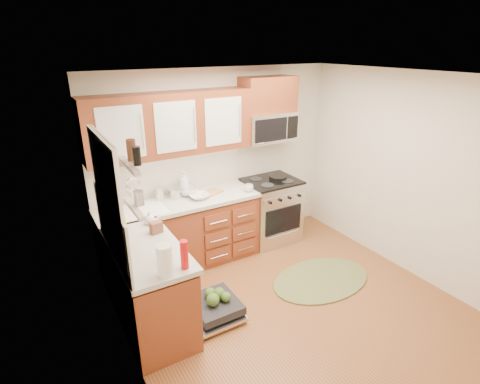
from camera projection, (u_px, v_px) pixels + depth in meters
floor at (292, 306)px, 4.25m from camera, size 3.50×3.50×0.00m
ceiling at (306, 77)px, 3.32m from camera, size 3.50×3.50×0.00m
wall_back at (219, 162)px, 5.19m from camera, size 3.50×0.04×2.50m
wall_front at (471, 301)px, 2.39m from camera, size 3.50×0.04×2.50m
wall_left at (124, 251)px, 2.96m from camera, size 0.04×3.50×2.50m
wall_right at (410, 176)px, 4.61m from camera, size 0.04×3.50×2.50m
base_cabinet_back at (181, 236)px, 4.91m from camera, size 2.05×0.60×0.85m
base_cabinet_left at (150, 290)px, 3.83m from camera, size 0.60×1.25×0.85m
countertop_back at (180, 203)px, 4.73m from camera, size 2.07×0.64×0.05m
countertop_left at (146, 250)px, 3.66m from camera, size 0.64×1.27×0.05m
backsplash_back at (170, 173)px, 4.85m from camera, size 2.05×0.02×0.57m
backsplash_left at (111, 228)px, 3.40m from camera, size 0.02×1.25×0.57m
upper_cabinets at (170, 124)px, 4.47m from camera, size 2.05×0.35×0.75m
cabinet_over_mw at (268, 94)px, 5.04m from camera, size 0.76×0.35×0.47m
range at (270, 210)px, 5.54m from camera, size 0.76×0.64×0.95m
microwave at (268, 127)px, 5.18m from camera, size 0.76×0.38×0.40m
sink at (140, 220)px, 4.50m from camera, size 0.62×0.50×0.26m
dishwasher at (212, 309)px, 4.05m from camera, size 0.70×0.60×0.20m
window at (107, 195)px, 3.26m from camera, size 0.03×1.05×1.05m
window_blind at (105, 158)px, 3.15m from camera, size 0.02×0.96×0.40m
shelf_upper at (129, 165)px, 2.40m from camera, size 0.04×0.40×0.03m
shelf_lower at (134, 208)px, 2.51m from camera, size 0.04×0.40×0.03m
rug at (321, 279)px, 4.71m from camera, size 1.52×1.20×0.02m
skillet at (278, 178)px, 5.39m from camera, size 0.32×0.32×0.05m
stock_pot at (176, 193)px, 4.82m from camera, size 0.21×0.21×0.12m
cutting_board at (211, 192)px, 4.96m from camera, size 0.34×0.28×0.02m
canister at (160, 193)px, 4.72m from camera, size 0.13×0.13×0.18m
paper_towel_roll at (165, 261)px, 3.16m from camera, size 0.16×0.16×0.29m
mustard_bottle at (124, 226)px, 3.85m from camera, size 0.07×0.07×0.20m
red_bottle at (184, 255)px, 3.27m from camera, size 0.09×0.09×0.27m
wooden_box at (156, 227)px, 3.91m from camera, size 0.13×0.10×0.12m
blue_carton at (166, 253)px, 3.41m from camera, size 0.10×0.06×0.15m
bowl_a at (199, 196)px, 4.78m from camera, size 0.26×0.26×0.06m
bowl_b at (187, 191)px, 4.91m from camera, size 0.36×0.36×0.09m
cup at (249, 188)px, 5.00m from camera, size 0.14×0.14×0.10m
soap_bottle_a at (184, 183)px, 4.85m from camera, size 0.13×0.14×0.33m
soap_bottle_b at (123, 232)px, 3.74m from camera, size 0.11×0.11×0.19m
soap_bottle_c at (149, 218)px, 4.09m from camera, size 0.15×0.15×0.15m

